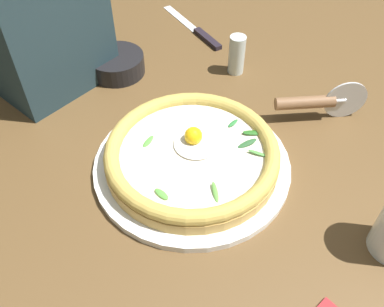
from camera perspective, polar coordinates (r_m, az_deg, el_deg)
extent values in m
cube|color=brown|center=(0.70, 0.18, -1.43)|extent=(2.40, 2.40, 0.03)
cylinder|color=white|center=(0.67, 0.00, -1.53)|extent=(0.31, 0.31, 0.01)
cylinder|color=tan|center=(0.65, 0.00, -0.60)|extent=(0.27, 0.27, 0.02)
torus|color=gold|center=(0.64, 0.00, 0.36)|extent=(0.27, 0.27, 0.02)
cylinder|color=white|center=(0.65, 0.00, 0.12)|extent=(0.23, 0.23, 0.00)
ellipsoid|color=white|center=(0.65, 0.34, 1.26)|extent=(0.07, 0.07, 0.01)
sphere|color=yellow|center=(0.65, 0.03, 2.27)|extent=(0.03, 0.03, 0.03)
ellipsoid|color=#53993E|center=(0.66, -5.99, 1.65)|extent=(0.03, 0.01, 0.01)
ellipsoid|color=#235E1D|center=(0.68, 8.28, 2.83)|extent=(0.03, 0.03, 0.01)
ellipsoid|color=#2A5A2E|center=(0.66, 7.55, 1.38)|extent=(0.03, 0.02, 0.01)
ellipsoid|color=#559D3F|center=(0.59, -4.17, -5.52)|extent=(0.01, 0.03, 0.01)
ellipsoid|color=#4C8B40|center=(0.65, 9.00, 0.04)|extent=(0.02, 0.03, 0.01)
ellipsoid|color=#5A993F|center=(0.59, 3.18, -5.27)|extent=(0.02, 0.03, 0.01)
ellipsoid|color=#2D7B39|center=(0.69, 5.61, 4.14)|extent=(0.02, 0.01, 0.01)
cylinder|color=black|center=(0.86, -10.20, 11.91)|extent=(0.11, 0.11, 0.04)
cylinder|color=silver|center=(0.78, 20.18, 6.85)|extent=(0.06, 0.05, 0.08)
cylinder|color=silver|center=(0.78, 19.50, 6.84)|extent=(0.02, 0.02, 0.01)
cylinder|color=brown|center=(0.75, 15.15, 6.73)|extent=(0.10, 0.08, 0.02)
cube|color=silver|center=(1.04, -1.52, 17.95)|extent=(0.04, 0.14, 0.00)
cube|color=black|center=(0.96, 2.12, 15.37)|extent=(0.03, 0.09, 0.01)
cylinder|color=silver|center=(0.85, 6.12, 13.24)|extent=(0.03, 0.03, 0.08)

